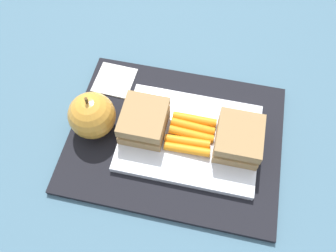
{
  "coord_description": "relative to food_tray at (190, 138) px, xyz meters",
  "views": [
    {
      "loc": [
        -0.05,
        0.27,
        0.53
      ],
      "look_at": [
        0.01,
        0.0,
        0.04
      ],
      "focal_mm": 36.81,
      "sensor_mm": 36.0,
      "label": 1
    }
  ],
  "objects": [
    {
      "name": "sandwich_half_right",
      "position": [
        0.08,
        0.0,
        0.03
      ],
      "size": [
        0.07,
        0.08,
        0.04
      ],
      "color": "#9E7A4C",
      "rests_on": "food_tray"
    },
    {
      "name": "apple",
      "position": [
        0.16,
        0.01,
        0.03
      ],
      "size": [
        0.08,
        0.08,
        0.09
      ],
      "color": "gold",
      "rests_on": "lunchbag_mat"
    },
    {
      "name": "lunchbag_mat",
      "position": [
        0.03,
        0.0,
        -0.01
      ],
      "size": [
        0.36,
        0.28,
        0.01
      ],
      "primitive_type": "cube",
      "color": "black",
      "rests_on": "ground_plane"
    },
    {
      "name": "ground_plane",
      "position": [
        0.03,
        0.0,
        -0.02
      ],
      "size": [
        2.4,
        2.4,
        0.0
      ],
      "primitive_type": "plane",
      "color": "#42667A"
    },
    {
      "name": "food_tray",
      "position": [
        0.0,
        0.0,
        0.0
      ],
      "size": [
        0.23,
        0.17,
        0.01
      ],
      "primitive_type": "cube",
      "color": "white",
      "rests_on": "lunchbag_mat"
    },
    {
      "name": "sandwich_half_left",
      "position": [
        -0.08,
        0.0,
        0.03
      ],
      "size": [
        0.07,
        0.08,
        0.04
      ],
      "color": "#9E7A4C",
      "rests_on": "food_tray"
    },
    {
      "name": "paper_napkin",
      "position": [
        0.16,
        -0.09,
        -0.0
      ],
      "size": [
        0.07,
        0.07,
        0.0
      ],
      "primitive_type": "cube",
      "rotation": [
        0.0,
        0.0,
        -0.04
      ],
      "color": "white",
      "rests_on": "lunchbag_mat"
    },
    {
      "name": "carrot_sticks_bundle",
      "position": [
        -0.0,
        -0.0,
        0.01
      ],
      "size": [
        0.08,
        0.07,
        0.02
      ],
      "color": "orange",
      "rests_on": "food_tray"
    }
  ]
}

